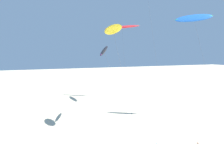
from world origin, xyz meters
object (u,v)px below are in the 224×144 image
(flying_kite_2, at_px, (104,51))
(flying_kite_1, at_px, (122,27))
(flying_kite_0, at_px, (194,18))
(flying_kite_3, at_px, (113,30))

(flying_kite_2, bearing_deg, flying_kite_1, 54.05)
(flying_kite_0, distance_m, flying_kite_3, 13.11)
(flying_kite_1, bearing_deg, flying_kite_3, -121.57)
(flying_kite_2, distance_m, flying_kite_3, 4.62)
(flying_kite_2, xyz_separation_m, flying_kite_3, (-0.51, -3.74, 2.67))
(flying_kite_1, xyz_separation_m, flying_kite_3, (-12.25, -19.93, -2.32))
(flying_kite_2, bearing_deg, flying_kite_3, -97.77)
(flying_kite_0, distance_m, flying_kite_2, 13.98)
(flying_kite_0, bearing_deg, flying_kite_1, 91.90)
(flying_kite_0, height_order, flying_kite_3, flying_kite_0)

